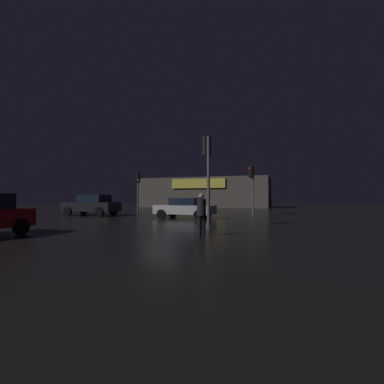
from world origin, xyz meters
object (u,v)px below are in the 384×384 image
at_px(traffic_signal_opposite, 138,184).
at_px(traffic_signal_cross_left, 252,181).
at_px(traffic_signal_main, 207,163).
at_px(store_building, 206,193).
at_px(pedestrian, 201,211).
at_px(car_crossing, 92,205).
at_px(car_far, 185,208).

distance_m(traffic_signal_opposite, traffic_signal_cross_left, 10.34).
relative_size(traffic_signal_opposite, traffic_signal_cross_left, 0.97).
xyz_separation_m(traffic_signal_main, traffic_signal_cross_left, (0.84, 10.23, -0.25)).
xyz_separation_m(store_building, traffic_signal_cross_left, (9.86, -21.40, 0.51)).
bearing_deg(store_building, traffic_signal_cross_left, -65.26).
bearing_deg(traffic_signal_opposite, pedestrian, -52.39).
height_order(store_building, car_crossing, store_building).
height_order(traffic_signal_opposite, car_far, traffic_signal_opposite).
relative_size(traffic_signal_main, traffic_signal_opposite, 1.13).
height_order(store_building, traffic_signal_main, store_building).
height_order(traffic_signal_opposite, pedestrian, traffic_signal_opposite).
bearing_deg(traffic_signal_main, pedestrian, -79.28).
bearing_deg(traffic_signal_main, traffic_signal_opposite, 132.42).
xyz_separation_m(store_building, car_crossing, (-2.47, -25.19, -1.44)).
bearing_deg(car_crossing, car_far, -4.22).
bearing_deg(pedestrian, traffic_signal_opposite, 127.61).
distance_m(traffic_signal_cross_left, pedestrian, 12.94).
xyz_separation_m(traffic_signal_opposite, traffic_signal_cross_left, (10.33, -0.15, 0.12)).
distance_m(car_crossing, pedestrian, 14.98).
height_order(traffic_signal_cross_left, car_crossing, traffic_signal_cross_left).
relative_size(traffic_signal_main, traffic_signal_cross_left, 1.09).
bearing_deg(car_crossing, store_building, 84.41).
height_order(car_far, pedestrian, pedestrian).
relative_size(car_far, car_crossing, 0.92).
xyz_separation_m(traffic_signal_opposite, car_crossing, (-1.99, -3.94, -1.83)).
relative_size(store_building, traffic_signal_opposite, 5.31).
xyz_separation_m(traffic_signal_cross_left, car_far, (-4.07, -4.40, -2.08)).
height_order(traffic_signal_main, pedestrian, traffic_signal_main).
bearing_deg(traffic_signal_cross_left, pedestrian, -91.61).
height_order(store_building, pedestrian, store_building).
height_order(car_far, car_crossing, car_crossing).
distance_m(store_building, traffic_signal_opposite, 21.25).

